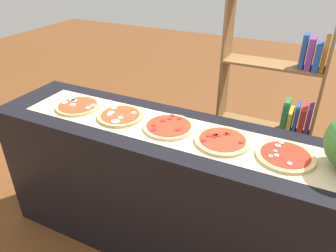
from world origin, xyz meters
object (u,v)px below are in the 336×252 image
object	(u,v)px
pizza_pepperoni_2	(169,127)
pizza_pepperoni_3	(222,141)
pizza_mozzarella_1	(120,116)
pizza_mozzarella_0	(78,106)
pizza_mushroom_4	(285,155)
bookshelf	(279,106)

from	to	relation	value
pizza_pepperoni_2	pizza_pepperoni_3	size ratio (longest dim) A/B	0.99
pizza_mozzarella_1	pizza_mozzarella_0	bearing A→B (deg)	-179.58
pizza_mozzarella_1	pizza_mushroom_4	world-z (taller)	same
pizza_pepperoni_2	pizza_mushroom_4	size ratio (longest dim) A/B	1.02
pizza_mozzarella_1	pizza_pepperoni_2	xyz separation A→B (m)	(0.33, 0.01, -0.00)
pizza_mushroom_4	bookshelf	world-z (taller)	bookshelf
pizza_mozzarella_1	pizza_pepperoni_2	distance (m)	0.33
pizza_pepperoni_2	pizza_pepperoni_3	xyz separation A→B (m)	(0.33, -0.01, 0.00)
pizza_pepperoni_3	bookshelf	xyz separation A→B (m)	(0.17, 1.00, -0.19)
pizza_pepperoni_2	bookshelf	distance (m)	1.12
pizza_mozzarella_1	pizza_pepperoni_3	xyz separation A→B (m)	(0.66, 0.00, -0.00)
pizza_mozzarella_1	bookshelf	distance (m)	1.31
pizza_mushroom_4	bookshelf	size ratio (longest dim) A/B	0.18
pizza_pepperoni_2	pizza_pepperoni_3	bearing A→B (deg)	-1.97
pizza_pepperoni_2	pizza_mozzarella_1	bearing A→B (deg)	-177.59
pizza_mozzarella_0	pizza_mushroom_4	size ratio (longest dim) A/B	0.98
pizza_mozzarella_0	bookshelf	distance (m)	1.54
pizza_mozzarella_1	pizza_pepperoni_3	world-z (taller)	pizza_mozzarella_1
pizza_pepperoni_3	bookshelf	size ratio (longest dim) A/B	0.18
pizza_mozzarella_1	pizza_pepperoni_3	bearing A→B (deg)	0.22
pizza_mozzarella_0	bookshelf	xyz separation A→B (m)	(1.16, 1.00, -0.19)
pizza_pepperoni_3	bookshelf	bearing A→B (deg)	80.46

